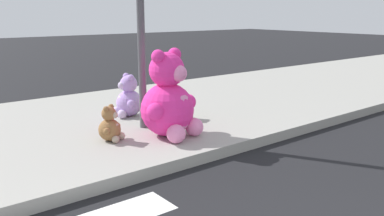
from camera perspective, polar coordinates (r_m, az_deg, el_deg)
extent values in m
cube|color=#9E9B93|center=(6.35, -18.36, -3.19)|extent=(28.00, 4.40, 0.15)
cylinder|color=#4C4C51|center=(5.80, -7.26, 12.67)|extent=(0.11, 0.11, 3.20)
sphere|color=#F22D93|center=(5.52, -3.49, -0.22)|extent=(0.73, 0.73, 0.73)
ellipsoid|color=pink|center=(5.36, -1.34, -0.62)|extent=(0.43, 0.26, 0.47)
sphere|color=#F22D93|center=(5.42, -3.58, 5.39)|extent=(0.48, 0.48, 0.48)
sphere|color=pink|center=(5.30, -1.88, 4.90)|extent=(0.22, 0.22, 0.22)
sphere|color=#F22D93|center=(5.53, -2.48, 7.56)|extent=(0.18, 0.18, 0.18)
sphere|color=#F22D93|center=(5.72, -0.57, 0.85)|extent=(0.23, 0.23, 0.23)
sphere|color=pink|center=(5.55, 0.34, -2.68)|extent=(0.25, 0.25, 0.25)
sphere|color=#F22D93|center=(5.27, -4.79, 7.24)|extent=(0.18, 0.18, 0.18)
sphere|color=#F22D93|center=(5.20, -5.18, -0.50)|extent=(0.23, 0.23, 0.23)
sphere|color=pink|center=(5.25, -2.26, -3.66)|extent=(0.25, 0.25, 0.25)
sphere|color=#8CD133|center=(6.50, -2.88, 0.11)|extent=(0.34, 0.34, 0.34)
ellipsoid|color=#B8DE87|center=(6.55, -3.87, 0.20)|extent=(0.20, 0.16, 0.22)
sphere|color=#8CD133|center=(6.45, -2.91, 2.32)|extent=(0.22, 0.22, 0.22)
sphere|color=#B8DE87|center=(6.49, -3.68, 2.26)|extent=(0.10, 0.10, 0.10)
sphere|color=#8CD133|center=(6.36, -3.20, 2.98)|extent=(0.09, 0.09, 0.09)
sphere|color=#8CD133|center=(6.37, -3.82, 0.05)|extent=(0.11, 0.11, 0.11)
sphere|color=#B8DE87|center=(6.50, -4.38, -0.92)|extent=(0.12, 0.12, 0.12)
sphere|color=#8CD133|center=(6.50, -2.65, 3.22)|extent=(0.09, 0.09, 0.09)
sphere|color=#8CD133|center=(6.66, -2.67, 0.66)|extent=(0.11, 0.11, 0.11)
sphere|color=#B8DE87|center=(6.67, -3.70, -0.55)|extent=(0.12, 0.12, 0.12)
sphere|color=#B28CD8|center=(6.68, -8.82, 0.71)|extent=(0.43, 0.43, 0.43)
ellipsoid|color=silver|center=(6.62, -10.04, 0.55)|extent=(0.12, 0.24, 0.28)
sphere|color=#B28CD8|center=(6.62, -8.91, 3.39)|extent=(0.28, 0.28, 0.28)
sphere|color=silver|center=(6.58, -9.86, 3.15)|extent=(0.13, 0.13, 0.13)
sphere|color=#B28CD8|center=(6.51, -8.61, 4.24)|extent=(0.11, 0.11, 0.11)
sphere|color=#B28CD8|center=(6.47, -8.56, 0.59)|extent=(0.13, 0.13, 0.13)
sphere|color=silver|center=(6.54, -9.83, -0.86)|extent=(0.15, 0.15, 0.15)
sphere|color=#B28CD8|center=(6.69, -9.28, 4.46)|extent=(0.11, 0.11, 0.11)
sphere|color=#B28CD8|center=(6.84, -9.90, 1.24)|extent=(0.13, 0.13, 0.13)
sphere|color=silver|center=(6.75, -10.58, -0.44)|extent=(0.15, 0.15, 0.15)
sphere|color=olive|center=(5.45, -11.53, -3.02)|extent=(0.30, 0.30, 0.30)
ellipsoid|color=tan|center=(5.41, -10.54, -3.13)|extent=(0.17, 0.15, 0.19)
sphere|color=olive|center=(5.40, -11.64, -0.78)|extent=(0.19, 0.19, 0.19)
sphere|color=tan|center=(5.36, -10.86, -0.97)|extent=(0.09, 0.09, 0.09)
sphere|color=olive|center=(5.44, -11.34, 0.18)|extent=(0.07, 0.07, 0.07)
sphere|color=olive|center=(5.55, -10.52, -2.45)|extent=(0.09, 0.09, 0.09)
sphere|color=tan|center=(5.49, -9.93, -3.89)|extent=(0.10, 0.10, 0.10)
sphere|color=olive|center=(5.32, -12.03, -0.14)|extent=(0.07, 0.07, 0.07)
sphere|color=olive|center=(5.31, -11.91, -3.24)|extent=(0.09, 0.09, 0.09)
sphere|color=tan|center=(5.36, -10.71, -4.37)|extent=(0.10, 0.10, 0.10)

